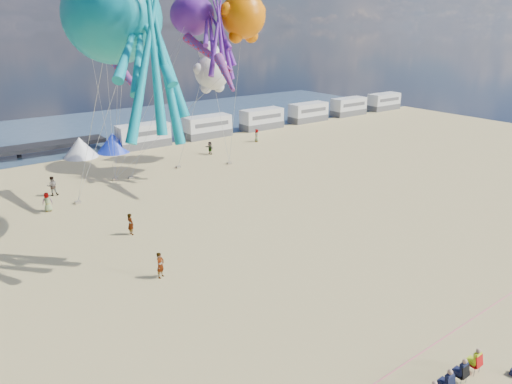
% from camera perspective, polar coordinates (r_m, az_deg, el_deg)
% --- Properties ---
extents(ground, '(120.00, 120.00, 0.00)m').
position_cam_1_polar(ground, '(26.39, 10.09, -14.07)').
color(ground, '#D6C07B').
rests_on(ground, ground).
extents(water, '(120.00, 120.00, 0.00)m').
position_cam_1_polar(water, '(73.02, -22.85, 6.87)').
color(water, '#374F69').
rests_on(water, ground).
extents(motorhome_0, '(6.60, 2.50, 3.00)m').
position_cam_1_polar(motorhome_0, '(60.48, -13.89, 6.85)').
color(motorhome_0, silver).
rests_on(motorhome_0, ground).
extents(motorhome_1, '(6.60, 2.50, 3.00)m').
position_cam_1_polar(motorhome_1, '(64.60, -6.08, 8.13)').
color(motorhome_1, silver).
rests_on(motorhome_1, ground).
extents(motorhome_2, '(6.60, 2.50, 3.00)m').
position_cam_1_polar(motorhome_2, '(69.78, 0.73, 9.12)').
color(motorhome_2, silver).
rests_on(motorhome_2, ground).
extents(motorhome_3, '(6.60, 2.50, 3.00)m').
position_cam_1_polar(motorhome_3, '(75.80, 6.55, 9.87)').
color(motorhome_3, silver).
rests_on(motorhome_3, ground).
extents(motorhome_4, '(6.60, 2.50, 3.00)m').
position_cam_1_polar(motorhome_4, '(82.47, 11.50, 10.42)').
color(motorhome_4, silver).
rests_on(motorhome_4, ground).
extents(motorhome_5, '(6.60, 2.50, 3.00)m').
position_cam_1_polar(motorhome_5, '(89.66, 15.69, 10.83)').
color(motorhome_5, silver).
rests_on(motorhome_5, ground).
extents(tent_white, '(4.00, 4.00, 2.40)m').
position_cam_1_polar(tent_white, '(58.07, -21.14, 5.25)').
color(tent_white, white).
rests_on(tent_white, ground).
extents(tent_blue, '(4.00, 4.00, 2.40)m').
position_cam_1_polar(tent_blue, '(59.19, -17.44, 5.93)').
color(tent_blue, '#1933CC').
rests_on(tent_blue, ground).
extents(spectator_row, '(6.10, 0.90, 1.30)m').
position_cam_1_polar(spectator_row, '(22.18, 22.63, -20.96)').
color(spectator_row, black).
rests_on(spectator_row, ground).
extents(rope_line, '(34.00, 0.03, 0.03)m').
position_cam_1_polar(rope_line, '(23.96, 19.18, -18.92)').
color(rope_line, '#F2338C').
rests_on(rope_line, ground).
extents(standing_person, '(0.73, 0.65, 1.68)m').
position_cam_1_polar(standing_person, '(28.98, -11.87, -8.93)').
color(standing_person, tan).
rests_on(standing_person, ground).
extents(beachgoer_0, '(0.67, 0.51, 1.65)m').
position_cam_1_polar(beachgoer_0, '(41.95, -24.62, -1.15)').
color(beachgoer_0, '#7F6659').
rests_on(beachgoer_0, ground).
extents(beachgoer_1, '(1.00, 0.76, 1.82)m').
position_cam_1_polar(beachgoer_1, '(45.68, -24.11, 0.69)').
color(beachgoer_1, '#7F6659').
rests_on(beachgoer_1, ground).
extents(beachgoer_4, '(0.45, 0.94, 1.55)m').
position_cam_1_polar(beachgoer_4, '(55.83, -5.79, 5.50)').
color(beachgoer_4, '#7F6659').
rests_on(beachgoer_4, ground).
extents(beachgoer_5, '(0.75, 1.62, 1.68)m').
position_cam_1_polar(beachgoer_5, '(35.18, -15.41, -3.88)').
color(beachgoer_5, '#7F6659').
rests_on(beachgoer_5, ground).
extents(beachgoer_6, '(0.68, 0.75, 1.71)m').
position_cam_1_polar(beachgoer_6, '(61.77, 0.09, 7.08)').
color(beachgoer_6, '#7F6659').
rests_on(beachgoer_6, ground).
extents(sandbag_a, '(0.50, 0.35, 0.22)m').
position_cam_1_polar(sandbag_a, '(43.00, -21.37, -1.21)').
color(sandbag_a, gray).
rests_on(sandbag_a, ground).
extents(sandbag_b, '(0.50, 0.35, 0.22)m').
position_cam_1_polar(sandbag_b, '(48.27, -15.34, 1.73)').
color(sandbag_b, gray).
rests_on(sandbag_b, ground).
extents(sandbag_c, '(0.50, 0.35, 0.22)m').
position_cam_1_polar(sandbag_c, '(51.71, -3.37, 3.62)').
color(sandbag_c, gray).
rests_on(sandbag_c, ground).
extents(sandbag_d, '(0.50, 0.35, 0.22)m').
position_cam_1_polar(sandbag_d, '(50.93, -9.68, 3.11)').
color(sandbag_d, gray).
rests_on(sandbag_d, ground).
extents(sandbag_e, '(0.50, 0.35, 0.22)m').
position_cam_1_polar(sandbag_e, '(48.28, -17.18, 1.55)').
color(sandbag_e, gray).
rests_on(sandbag_e, ground).
extents(kite_octopus_teal, '(7.69, 12.03, 12.73)m').
position_cam_1_polar(kite_octopus_teal, '(33.67, -17.68, 20.12)').
color(kite_octopus_teal, '#0C909F').
extents(kite_octopus_purple, '(5.57, 9.57, 10.26)m').
position_cam_1_polar(kite_octopus_purple, '(49.40, -8.01, 21.05)').
color(kite_octopus_purple, '#612095').
extents(kite_panda, '(4.89, 4.63, 6.58)m').
position_cam_1_polar(kite_panda, '(52.18, -5.52, 14.70)').
color(kite_panda, silver).
extents(kite_teddy_orange, '(6.19, 5.95, 7.39)m').
position_cam_1_polar(kite_teddy_orange, '(46.94, -1.60, 21.18)').
color(kite_teddy_orange, orange).
extents(windsock_left, '(1.48, 7.44, 7.39)m').
position_cam_1_polar(windsock_left, '(39.78, -16.46, 14.44)').
color(windsock_left, red).
extents(windsock_mid, '(2.34, 6.82, 6.76)m').
position_cam_1_polar(windsock_mid, '(45.63, -5.98, 16.80)').
color(windsock_mid, red).
extents(windsock_right, '(2.33, 5.12, 5.08)m').
position_cam_1_polar(windsock_right, '(40.97, -3.83, 14.61)').
color(windsock_right, red).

